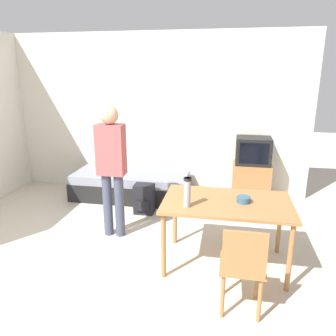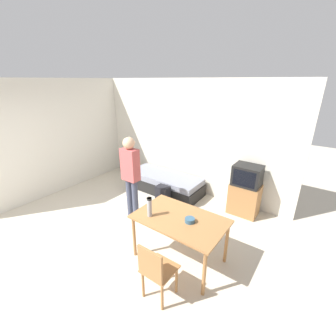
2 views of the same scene
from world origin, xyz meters
name	(u,v)px [view 1 (image 1 of 2)]	position (x,y,z in m)	size (l,w,h in m)	color
ground_plane	(54,311)	(0.00, 0.00, 0.00)	(20.00, 20.00, 0.00)	beige
wall_back	(144,115)	(0.00, 3.28, 1.35)	(5.56, 0.06, 2.70)	silver
daybed	(131,186)	(-0.11, 2.78, 0.22)	(1.95, 0.78, 0.44)	black
tv	(252,171)	(1.85, 2.93, 0.54)	(0.59, 0.42, 1.09)	#9E6B3D
dining_table	(227,208)	(1.48, 1.05, 0.67)	(1.35, 0.84, 0.75)	#9E6B3D
wooden_chair	(243,266)	(1.64, 0.27, 0.48)	(0.39, 0.39, 0.85)	#9E6B3D
person_standing	(111,162)	(0.05, 1.48, 0.98)	(0.34, 0.23, 1.69)	#3D4256
thermos_flask	(187,191)	(1.08, 0.83, 0.92)	(0.07, 0.07, 0.31)	#99999E
mate_bowl	(243,199)	(1.65, 1.05, 0.78)	(0.14, 0.14, 0.06)	#335670
backpack	(144,199)	(0.26, 2.22, 0.22)	(0.29, 0.25, 0.45)	black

